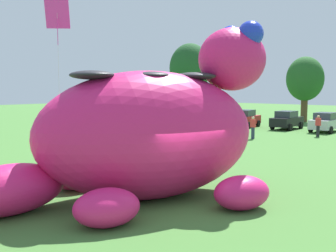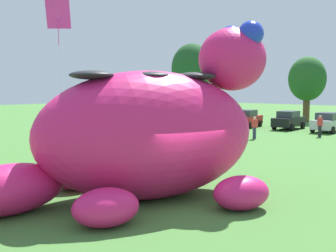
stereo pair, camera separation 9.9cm
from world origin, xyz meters
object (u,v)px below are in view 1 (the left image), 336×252
(tethered_flying_kite, at_px, (57,15))
(spectator_mid_field, at_px, (318,126))
(giant_inflatable_creature, at_px, (149,133))
(car_silver, at_px, (326,122))
(car_black, at_px, (287,120))
(spectator_by_cars, at_px, (253,128))
(spectator_near_inflatable, at_px, (220,138))
(car_red, at_px, (245,119))

(tethered_flying_kite, bearing_deg, spectator_mid_field, 78.64)
(giant_inflatable_creature, height_order, car_silver, giant_inflatable_creature)
(car_black, height_order, tethered_flying_kite, tethered_flying_kite)
(car_black, xyz_separation_m, spectator_by_cars, (1.25, -8.44, -0.01))
(car_black, distance_m, spectator_by_cars, 8.54)
(car_silver, bearing_deg, spectator_near_inflatable, -92.23)
(spectator_mid_field, height_order, tethered_flying_kite, tethered_flying_kite)
(car_red, distance_m, car_silver, 7.59)
(spectator_mid_field, xyz_separation_m, tethered_flying_kite, (-4.22, -20.98, 6.39))
(car_red, relative_size, car_black, 1.03)
(spectator_mid_field, bearing_deg, car_silver, 101.86)
(car_red, bearing_deg, spectator_near_inflatable, -64.45)
(car_black, height_order, spectator_by_cars, car_black)
(car_black, xyz_separation_m, tethered_flying_kite, (0.21, -24.76, 6.39))
(car_silver, height_order, spectator_mid_field, car_silver)
(spectator_by_cars, relative_size, tethered_flying_kite, 0.21)
(car_red, relative_size, spectator_mid_field, 2.51)
(car_silver, xyz_separation_m, spectator_by_cars, (-2.38, -8.47, -0.01))
(car_silver, relative_size, spectator_mid_field, 2.42)
(car_red, relative_size, spectator_by_cars, 2.51)
(car_black, relative_size, car_silver, 1.01)
(spectator_near_inflatable, height_order, spectator_by_cars, same)
(giant_inflatable_creature, bearing_deg, car_silver, 97.35)
(giant_inflatable_creature, bearing_deg, tethered_flying_kite, 172.69)
(car_silver, bearing_deg, car_red, -172.72)
(giant_inflatable_creature, xyz_separation_m, car_red, (-10.84, 24.69, -1.45))
(car_black, xyz_separation_m, spectator_mid_field, (4.43, -3.79, -0.01))
(car_black, relative_size, spectator_mid_field, 2.43)
(car_red, distance_m, spectator_mid_field, 8.80)
(car_black, bearing_deg, giant_inflatable_creature, -74.86)
(giant_inflatable_creature, xyz_separation_m, spectator_by_cars, (-5.69, 17.18, -1.46))
(giant_inflatable_creature, xyz_separation_m, spectator_near_inflatable, (-3.91, 10.19, -1.46))
(car_black, height_order, car_silver, same)
(spectator_near_inflatable, relative_size, tethered_flying_kite, 0.21)
(giant_inflatable_creature, distance_m, tethered_flying_kite, 8.38)
(giant_inflatable_creature, relative_size, tethered_flying_kite, 1.56)
(car_silver, relative_size, tethered_flying_kite, 0.51)
(car_black, relative_size, spectator_near_inflatable, 2.43)
(spectator_by_cars, distance_m, tethered_flying_kite, 17.56)
(tethered_flying_kite, bearing_deg, car_red, 99.80)
(car_silver, xyz_separation_m, spectator_mid_field, (0.80, -3.81, -0.01))
(spectator_mid_field, bearing_deg, spectator_by_cars, -124.33)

